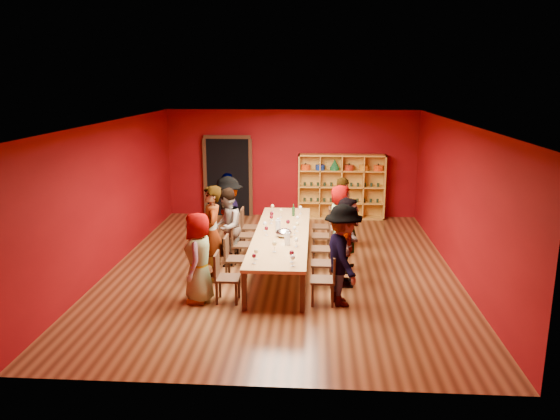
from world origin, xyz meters
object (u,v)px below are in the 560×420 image
(chair_person_right_1, at_px, (327,260))
(spittoon_bowl, at_px, (284,233))
(person_right_1, at_px, (344,246))
(person_right_3, at_px, (340,221))
(chair_person_right_4, at_px, (325,224))
(shelving_unit, at_px, (341,183))
(person_right_0, at_px, (343,255))
(chair_person_right_3, at_px, (325,233))
(person_left_2, at_px, (226,227))
(chair_person_left_4, at_px, (247,225))
(chair_person_right_0, at_px, (327,277))
(tasting_table, at_px, (281,236))
(chair_person_left_3, at_px, (243,233))
(person_right_4, at_px, (343,212))
(person_left_4, at_px, (228,209))
(wine_bottle, at_px, (293,211))
(chair_person_left_0, at_px, (223,275))
(chair_person_right_2, at_px, (326,246))
(person_right_2, at_px, (347,234))
(chair_person_left_2, at_px, (239,242))
(chair_person_left_1, at_px, (232,256))
(person_left_0, at_px, (199,257))
(person_left_1, at_px, (212,234))

(chair_person_right_1, relative_size, spittoon_bowl, 2.70)
(person_right_1, height_order, person_right_3, person_right_3)
(chair_person_right_1, height_order, person_right_3, person_right_3)
(chair_person_right_4, bearing_deg, shelving_unit, 79.39)
(person_right_0, relative_size, chair_person_right_3, 1.99)
(person_left_2, bearing_deg, chair_person_right_3, 110.88)
(person_left_2, distance_m, chair_person_right_1, 2.36)
(chair_person_left_4, xyz_separation_m, chair_person_right_0, (1.82, -3.33, 0.00))
(chair_person_right_3, bearing_deg, person_right_1, -80.22)
(tasting_table, bearing_deg, chair_person_left_3, 135.78)
(person_right_1, height_order, person_right_4, person_right_4)
(person_left_4, bearing_deg, tasting_table, 27.70)
(person_right_1, bearing_deg, spittoon_bowl, 54.35)
(spittoon_bowl, relative_size, wine_bottle, 1.17)
(chair_person_left_0, bearing_deg, chair_person_left_4, 90.00)
(chair_person_right_2, distance_m, person_right_3, 1.06)
(chair_person_right_1, xyz_separation_m, person_right_2, (0.43, 0.89, 0.27))
(person_left_4, bearing_deg, person_left_2, -5.63)
(chair_person_right_3, relative_size, spittoon_bowl, 2.70)
(wine_bottle, bearing_deg, chair_person_right_0, -77.37)
(chair_person_right_1, height_order, chair_person_right_2, same)
(chair_person_right_3, xyz_separation_m, wine_bottle, (-0.73, 0.52, 0.36))
(chair_person_left_4, distance_m, chair_person_right_3, 1.92)
(chair_person_left_2, distance_m, person_right_0, 2.87)
(spittoon_bowl, bearing_deg, chair_person_left_0, -122.02)
(chair_person_left_1, relative_size, chair_person_right_0, 1.00)
(chair_person_left_0, height_order, chair_person_left_2, same)
(wine_bottle, bearing_deg, chair_person_left_0, -108.49)
(tasting_table, bearing_deg, chair_person_right_3, 46.19)
(chair_person_left_4, bearing_deg, wine_bottle, -4.35)
(person_left_0, distance_m, chair_person_left_4, 3.39)
(chair_person_right_1, bearing_deg, person_left_4, 132.52)
(wine_bottle, bearing_deg, tasting_table, -97.07)
(chair_person_left_3, height_order, chair_person_left_4, same)
(person_right_0, relative_size, chair_person_right_1, 1.99)
(chair_person_right_0, distance_m, chair_person_right_4, 3.50)
(person_right_3, bearing_deg, shelving_unit, 5.46)
(chair_person_left_1, bearing_deg, person_left_1, 180.00)
(person_left_2, distance_m, person_right_2, 2.51)
(chair_person_right_2, relative_size, wine_bottle, 3.16)
(chair_person_right_4, bearing_deg, person_left_4, -175.80)
(chair_person_right_1, xyz_separation_m, chair_person_right_4, (0.00, 2.63, 0.00))
(shelving_unit, height_order, person_right_3, shelving_unit)
(chair_person_left_3, xyz_separation_m, chair_person_right_2, (1.82, -0.90, 0.00))
(chair_person_left_0, bearing_deg, chair_person_right_3, 56.45)
(person_right_3, bearing_deg, tasting_table, 136.04)
(chair_person_left_1, bearing_deg, chair_person_right_3, 43.21)
(chair_person_left_3, distance_m, person_right_1, 2.81)
(chair_person_left_1, height_order, chair_person_right_3, same)
(chair_person_left_0, relative_size, person_right_2, 0.58)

